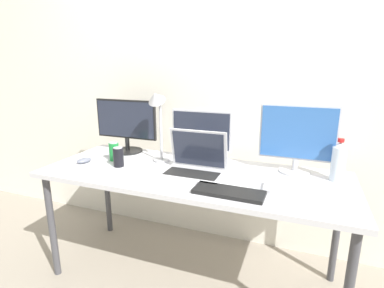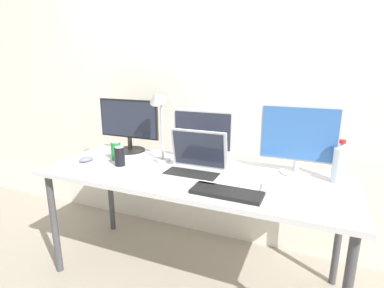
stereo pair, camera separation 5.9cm
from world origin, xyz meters
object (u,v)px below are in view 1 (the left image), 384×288
(keyboard_aux, at_px, (301,191))
(desk_lamp, at_px, (157,113))
(monitor_center, at_px, (201,134))
(soda_can_near_keyboard, at_px, (114,151))
(work_desk, at_px, (192,182))
(mouse_by_keyboard, at_px, (84,160))
(soda_can_by_laptop, at_px, (118,157))
(laptop_silver, at_px, (195,164))
(monitor_left, at_px, (126,124))
(keyboard_main, at_px, (229,192))
(monitor_right, at_px, (297,137))
(water_bottle, at_px, (338,162))

(keyboard_aux, height_order, desk_lamp, desk_lamp)
(monitor_center, relative_size, soda_can_near_keyboard, 3.31)
(work_desk, xyz_separation_m, mouse_by_keyboard, (-0.74, -0.08, 0.08))
(keyboard_aux, distance_m, soda_can_by_laptop, 1.11)
(keyboard_aux, bearing_deg, laptop_silver, 169.88)
(keyboard_aux, height_order, soda_can_near_keyboard, soda_can_near_keyboard)
(monitor_left, relative_size, keyboard_main, 1.35)
(monitor_center, distance_m, mouse_by_keyboard, 0.80)
(monitor_right, relative_size, soda_can_near_keyboard, 3.52)
(water_bottle, bearing_deg, keyboard_main, -142.90)
(laptop_silver, xyz_separation_m, desk_lamp, (-0.30, 0.11, 0.28))
(keyboard_main, distance_m, water_bottle, 0.67)
(mouse_by_keyboard, height_order, water_bottle, water_bottle)
(mouse_by_keyboard, bearing_deg, monitor_left, 91.76)
(monitor_right, bearing_deg, water_bottle, -13.63)
(monitor_center, distance_m, soda_can_near_keyboard, 0.61)
(keyboard_aux, xyz_separation_m, desk_lamp, (-0.90, 0.17, 0.33))
(monitor_right, height_order, keyboard_aux, monitor_right)
(mouse_by_keyboard, xyz_separation_m, desk_lamp, (0.47, 0.18, 0.32))
(monitor_right, xyz_separation_m, desk_lamp, (-0.85, -0.13, 0.12))
(work_desk, relative_size, monitor_left, 3.80)
(keyboard_aux, bearing_deg, soda_can_by_laptop, 174.84)
(water_bottle, distance_m, soda_can_near_keyboard, 1.40)
(monitor_right, distance_m, keyboard_aux, 0.37)
(desk_lamp, bearing_deg, mouse_by_keyboard, -159.14)
(work_desk, height_order, laptop_silver, laptop_silver)
(keyboard_aux, bearing_deg, keyboard_main, -161.00)
(keyboard_aux, bearing_deg, work_desk, 168.79)
(keyboard_aux, height_order, mouse_by_keyboard, mouse_by_keyboard)
(monitor_right, xyz_separation_m, keyboard_main, (-0.30, -0.45, -0.21))
(water_bottle, bearing_deg, soda_can_near_keyboard, -174.60)
(monitor_left, relative_size, monitor_right, 1.10)
(soda_can_by_laptop, bearing_deg, mouse_by_keyboard, -174.39)
(monitor_left, relative_size, laptop_silver, 1.36)
(keyboard_aux, bearing_deg, monitor_left, 161.02)
(work_desk, height_order, monitor_left, monitor_left)
(soda_can_near_keyboard, bearing_deg, water_bottle, 5.40)
(laptop_silver, height_order, water_bottle, laptop_silver)
(monitor_right, distance_m, water_bottle, 0.26)
(mouse_by_keyboard, height_order, soda_can_by_laptop, soda_can_by_laptop)
(keyboard_main, height_order, soda_can_by_laptop, soda_can_by_laptop)
(monitor_left, xyz_separation_m, water_bottle, (1.43, -0.08, -0.10))
(keyboard_main, xyz_separation_m, keyboard_aux, (0.34, 0.15, 0.00))
(water_bottle, bearing_deg, soda_can_by_laptop, -169.93)
(keyboard_main, bearing_deg, soda_can_by_laptop, 169.23)
(work_desk, height_order, soda_can_near_keyboard, soda_can_near_keyboard)
(mouse_by_keyboard, bearing_deg, desk_lamp, 42.93)
(water_bottle, relative_size, desk_lamp, 0.50)
(work_desk, distance_m, laptop_silver, 0.12)
(monitor_center, xyz_separation_m, laptop_silver, (0.06, -0.27, -0.12))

